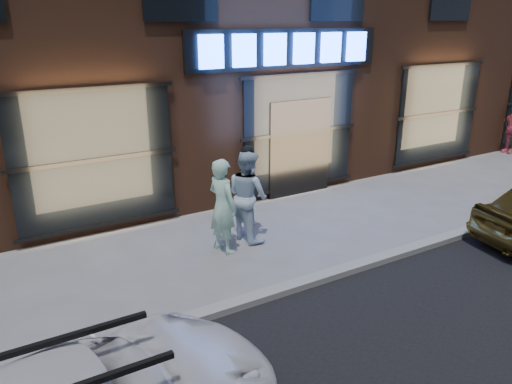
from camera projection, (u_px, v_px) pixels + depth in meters
ground at (415, 251)px, 9.67m from camera, size 90.00×90.00×0.00m
curb at (416, 248)px, 9.65m from camera, size 60.00×0.25×0.12m
man_bowtie at (223, 206)px, 9.38m from camera, size 0.59×0.76×1.85m
man_cap at (248, 195)px, 9.93m from camera, size 0.84×1.00×1.86m
passerby at (512, 129)px, 16.48m from camera, size 0.48×0.98×1.62m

